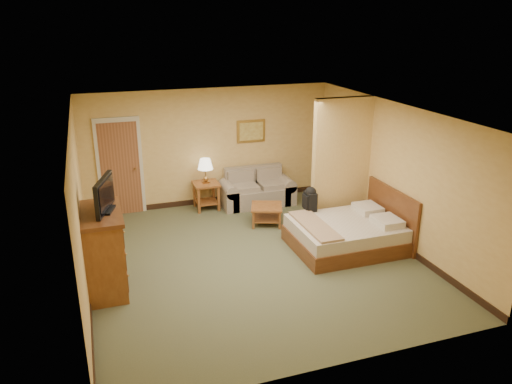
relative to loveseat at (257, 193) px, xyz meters
name	(u,v)px	position (x,y,z in m)	size (l,w,h in m)	color
floor	(253,259)	(-0.96, -2.57, -0.27)	(6.00, 6.00, 0.00)	#4F5335
ceiling	(252,113)	(-0.96, -2.57, 2.33)	(6.00, 6.00, 0.00)	white
back_wall	(210,147)	(-0.96, 0.43, 1.03)	(5.50, 0.02, 2.60)	#D9AD5C
left_wall	(80,209)	(-3.71, -2.57, 1.03)	(0.02, 6.00, 2.60)	#D9AD5C
right_wall	(394,174)	(1.79, -2.57, 1.03)	(0.02, 6.00, 2.60)	#D9AD5C
partition	(341,163)	(1.19, -1.65, 1.03)	(1.20, 0.15, 2.60)	#D9AD5C
door	(120,168)	(-2.91, 0.39, 0.76)	(0.94, 0.16, 2.10)	beige
baseboard	(211,200)	(-0.96, 0.42, -0.21)	(5.50, 0.02, 0.12)	black
loveseat	(257,193)	(0.00, 0.00, 0.00)	(1.64, 0.76, 0.83)	gray
side_table	(206,192)	(-1.15, 0.08, 0.13)	(0.55, 0.55, 0.60)	brown
table_lamp	(205,165)	(-1.15, 0.08, 0.75)	(0.33, 0.33, 0.54)	#A2743B
coffee_table	(267,211)	(-0.18, -1.15, 0.02)	(0.79, 0.79, 0.40)	brown
wall_picture	(251,131)	(0.00, 0.40, 1.33)	(0.66, 0.04, 0.51)	#B78E3F
dresser	(104,251)	(-3.43, -2.78, 0.39)	(0.64, 1.22, 1.30)	brown
tv	(104,196)	(-3.33, -2.78, 1.28)	(0.31, 0.82, 0.52)	black
bed	(348,233)	(0.87, -2.67, 0.02)	(1.94, 1.62, 1.05)	#542913
backpack	(310,198)	(0.43, -1.92, 0.49)	(0.22, 0.27, 0.47)	black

